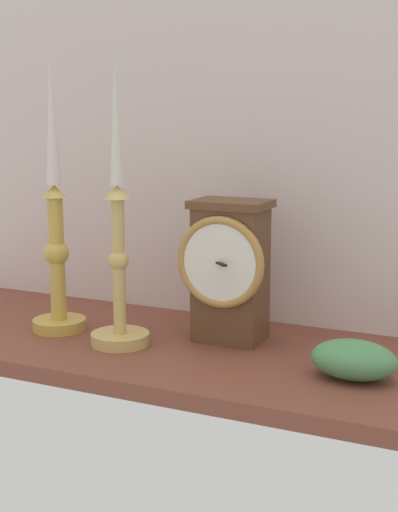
% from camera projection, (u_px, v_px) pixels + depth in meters
% --- Properties ---
extents(ground_plane, '(1.00, 0.36, 0.02)m').
position_uv_depth(ground_plane, '(159.00, 348.00, 1.15)').
color(ground_plane, brown).
extents(back_wall, '(1.20, 0.02, 0.65)m').
position_uv_depth(back_wall, '(208.00, 127.00, 1.25)').
color(back_wall, beige).
rests_on(back_wall, ground_plane).
extents(mantel_clock, '(0.14, 0.10, 0.22)m').
position_uv_depth(mantel_clock, '(229.00, 269.00, 1.13)').
color(mantel_clock, brown).
rests_on(mantel_clock, ground_plane).
extents(candlestick_tall_left, '(0.09, 0.09, 0.43)m').
position_uv_depth(candlestick_tall_left, '(119.00, 260.00, 1.11)').
color(candlestick_tall_left, tan).
rests_on(candlestick_tall_left, ground_plane).
extents(candlestick_tall_center, '(0.09, 0.09, 0.44)m').
position_uv_depth(candlestick_tall_center, '(56.00, 242.00, 1.18)').
color(candlestick_tall_center, gold).
rests_on(candlestick_tall_center, ground_plane).
extents(ivy_sprig, '(0.12, 0.08, 0.05)m').
position_uv_depth(ivy_sprig, '(354.00, 360.00, 0.98)').
color(ivy_sprig, '#4F8D55').
rests_on(ivy_sprig, ground_plane).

